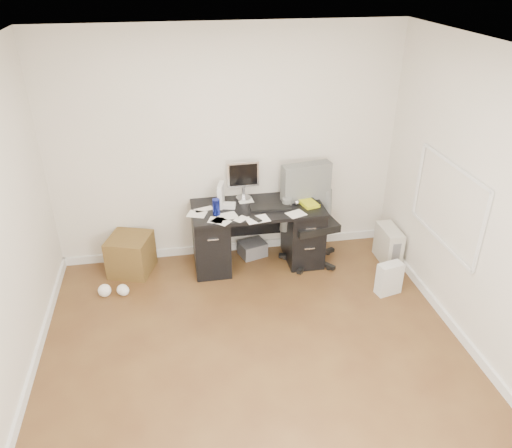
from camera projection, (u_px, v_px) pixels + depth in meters
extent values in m
plane|color=#4D2E19|center=(257.00, 362.00, 4.57)|extent=(4.00, 4.00, 0.00)
cube|color=silver|center=(226.00, 148.00, 5.65)|extent=(4.00, 0.02, 2.70)
cube|color=silver|center=(489.00, 213.00, 4.23)|extent=(0.02, 4.00, 2.70)
cube|color=white|center=(258.00, 56.00, 3.28)|extent=(4.00, 4.00, 0.02)
cube|color=white|center=(229.00, 247.00, 6.26)|extent=(4.00, 0.03, 0.10)
cube|color=white|center=(458.00, 332.00, 4.85)|extent=(0.03, 4.00, 0.10)
cube|color=white|center=(28.00, 387.00, 4.24)|extent=(0.03, 4.00, 0.10)
cube|color=black|center=(258.00, 208.00, 5.69)|extent=(1.50, 0.70, 0.04)
cube|color=black|center=(211.00, 241.00, 5.79)|extent=(0.40, 0.60, 0.71)
cube|color=black|center=(303.00, 233.00, 5.96)|extent=(0.40, 0.60, 0.71)
cube|color=black|center=(253.00, 216.00, 6.11)|extent=(0.70, 0.03, 0.51)
cube|color=black|center=(271.00, 207.00, 5.64)|extent=(0.47, 0.18, 0.03)
sphere|color=silver|center=(297.00, 202.00, 5.71)|extent=(0.07, 0.07, 0.07)
cylinder|color=navy|center=(216.00, 207.00, 5.47)|extent=(0.11, 0.11, 0.19)
cube|color=silver|center=(221.00, 195.00, 5.65)|extent=(0.16, 0.25, 0.26)
cube|color=#9E7D4C|center=(302.00, 182.00, 5.92)|extent=(0.18, 0.28, 0.30)
cube|color=#CAD016|center=(309.00, 203.00, 5.72)|extent=(0.22, 0.26, 0.04)
cube|color=beige|center=(388.00, 245.00, 5.97)|extent=(0.20, 0.44, 0.44)
cube|color=silver|center=(389.00, 279.00, 5.41)|extent=(0.31, 0.25, 0.37)
cube|color=#4F3817|center=(131.00, 254.00, 5.77)|extent=(0.57, 0.57, 0.45)
cube|color=#5B5C60|center=(253.00, 249.00, 6.14)|extent=(0.36, 0.33, 0.18)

